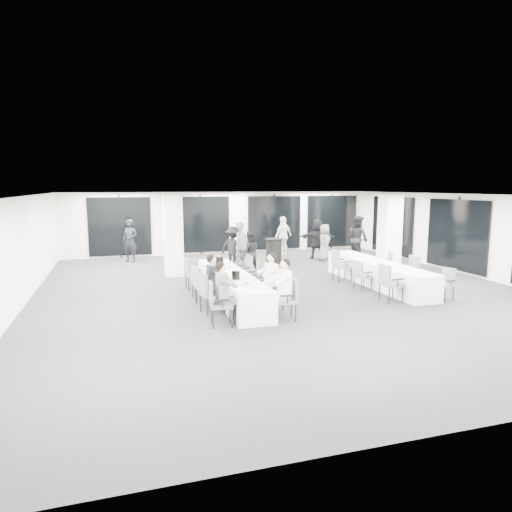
% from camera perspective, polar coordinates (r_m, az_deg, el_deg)
% --- Properties ---
extents(room, '(14.04, 16.04, 2.84)m').
position_cam_1_polar(room, '(14.65, 5.17, 2.13)').
color(room, '#232428').
rests_on(room, ground).
extents(column_left, '(0.60, 0.60, 2.80)m').
position_cam_1_polar(column_left, '(15.76, -10.30, 2.53)').
color(column_left, white).
rests_on(column_left, floor).
extents(column_right, '(0.60, 0.60, 2.80)m').
position_cam_1_polar(column_right, '(16.10, 16.33, 2.45)').
color(column_right, white).
rests_on(column_right, floor).
extents(banquet_table_main, '(0.90, 5.00, 0.75)m').
position_cam_1_polar(banquet_table_main, '(12.36, -3.12, -3.85)').
color(banquet_table_main, silver).
rests_on(banquet_table_main, floor).
extents(banquet_table_side, '(0.90, 5.00, 0.75)m').
position_cam_1_polar(banquet_table_side, '(14.68, 14.92, -2.12)').
color(banquet_table_side, silver).
rests_on(banquet_table_side, floor).
extents(cocktail_table, '(0.71, 0.71, 0.99)m').
position_cam_1_polar(cocktail_table, '(18.21, 2.25, 0.65)').
color(cocktail_table, black).
rests_on(cocktail_table, floor).
extents(chair_main_left_near, '(0.56, 0.60, 0.99)m').
position_cam_1_polar(chair_main_left_near, '(10.11, -4.83, -5.63)').
color(chair_main_left_near, '#55575D').
rests_on(chair_main_left_near, floor).
extents(chair_main_left_second, '(0.60, 0.63, 1.00)m').
position_cam_1_polar(chair_main_left_second, '(11.12, -5.98, -4.29)').
color(chair_main_left_second, '#55575D').
rests_on(chair_main_left_second, floor).
extents(chair_main_left_mid, '(0.55, 0.60, 1.02)m').
position_cam_1_polar(chair_main_left_mid, '(11.78, -6.65, -3.50)').
color(chair_main_left_mid, '#55575D').
rests_on(chair_main_left_mid, floor).
extents(chair_main_left_fourth, '(0.47, 0.53, 0.90)m').
position_cam_1_polar(chair_main_left_fourth, '(12.60, -7.29, -3.02)').
color(chair_main_left_fourth, '#55575D').
rests_on(chair_main_left_fourth, floor).
extents(chair_main_left_far, '(0.50, 0.56, 0.95)m').
position_cam_1_polar(chair_main_left_far, '(13.69, -8.11, -1.97)').
color(chair_main_left_far, '#55575D').
rests_on(chair_main_left_far, floor).
extents(chair_main_right_near, '(0.55, 0.59, 0.97)m').
position_cam_1_polar(chair_main_right_near, '(10.57, 4.10, -5.05)').
color(chair_main_right_near, '#55575D').
rests_on(chair_main_right_near, floor).
extents(chair_main_right_second, '(0.57, 0.60, 0.94)m').
position_cam_1_polar(chair_main_right_second, '(11.45, 2.34, -4.04)').
color(chair_main_right_second, '#55575D').
rests_on(chair_main_right_second, floor).
extents(chair_main_right_mid, '(0.54, 0.58, 0.92)m').
position_cam_1_polar(chair_main_right_mid, '(12.26, 0.98, -3.22)').
color(chair_main_right_mid, '#55575D').
rests_on(chair_main_right_mid, floor).
extents(chair_main_right_fourth, '(0.53, 0.56, 0.88)m').
position_cam_1_polar(chair_main_right_fourth, '(13.16, -0.31, -2.49)').
color(chair_main_right_fourth, '#55575D').
rests_on(chair_main_right_fourth, floor).
extents(chair_main_right_far, '(0.50, 0.55, 0.96)m').
position_cam_1_polar(chair_main_right_far, '(14.01, -1.35, -1.62)').
color(chair_main_right_far, '#55575D').
rests_on(chair_main_right_far, floor).
extents(chair_side_left_near, '(0.53, 0.59, 1.01)m').
position_cam_1_polar(chair_side_left_near, '(12.63, 16.26, -2.99)').
color(chair_side_left_near, '#55575D').
rests_on(chair_side_left_near, floor).
extents(chair_side_left_mid, '(0.50, 0.53, 0.87)m').
position_cam_1_polar(chair_side_left_mid, '(13.87, 12.99, -2.16)').
color(chair_side_left_mid, '#55575D').
rests_on(chair_side_left_mid, floor).
extents(chair_side_left_far, '(0.53, 0.60, 1.04)m').
position_cam_1_polar(chair_side_left_far, '(14.99, 10.43, -0.90)').
color(chair_side_left_far, '#55575D').
rests_on(chair_side_left_far, floor).
extents(chair_side_right_near, '(0.52, 0.55, 0.86)m').
position_cam_1_polar(chair_side_right_near, '(13.48, 22.61, -2.97)').
color(chair_side_right_near, '#55575D').
rests_on(chair_side_right_near, floor).
extents(chair_side_right_mid, '(0.49, 0.55, 0.96)m').
position_cam_1_polar(chair_side_right_mid, '(14.72, 18.70, -1.58)').
color(chair_side_right_mid, '#55575D').
rests_on(chair_side_right_mid, floor).
extents(chair_side_right_far, '(0.50, 0.54, 0.90)m').
position_cam_1_polar(chair_side_right_far, '(15.83, 15.81, -0.86)').
color(chair_side_right_far, '#55575D').
rests_on(chair_side_right_far, floor).
extents(seated_guest_a, '(0.50, 0.38, 1.44)m').
position_cam_1_polar(seated_guest_a, '(10.08, -3.90, -4.20)').
color(seated_guest_a, '#5B5E63').
rests_on(seated_guest_a, floor).
extents(seated_guest_b, '(0.50, 0.38, 1.44)m').
position_cam_1_polar(seated_guest_b, '(11.11, -5.17, -2.99)').
color(seated_guest_b, black).
rests_on(seated_guest_b, floor).
extents(seated_guest_c, '(0.50, 0.38, 1.44)m').
position_cam_1_polar(seated_guest_c, '(10.46, 3.24, -3.71)').
color(seated_guest_c, white).
rests_on(seated_guest_c, floor).
extents(seated_guest_d, '(0.50, 0.38, 1.44)m').
position_cam_1_polar(seated_guest_d, '(11.32, 1.61, -2.74)').
color(seated_guest_d, white).
rests_on(seated_guest_d, floor).
extents(standing_guest_a, '(0.93, 0.90, 1.99)m').
position_cam_1_polar(standing_guest_a, '(16.83, -1.86, 1.67)').
color(standing_guest_a, '#5B5E63').
rests_on(standing_guest_a, floor).
extents(standing_guest_b, '(0.87, 0.56, 1.74)m').
position_cam_1_polar(standing_guest_b, '(15.88, -0.84, 0.79)').
color(standing_guest_b, black).
rests_on(standing_guest_b, floor).
extents(standing_guest_c, '(1.24, 1.24, 1.80)m').
position_cam_1_polar(standing_guest_c, '(17.02, -2.90, 1.41)').
color(standing_guest_c, black).
rests_on(standing_guest_c, floor).
extents(standing_guest_d, '(1.33, 1.13, 1.97)m').
position_cam_1_polar(standing_guest_d, '(20.30, 3.44, 2.85)').
color(standing_guest_d, white).
rests_on(standing_guest_d, floor).
extents(standing_guest_e, '(0.66, 0.91, 1.72)m').
position_cam_1_polar(standing_guest_e, '(19.00, 8.56, 1.98)').
color(standing_guest_e, '#5B5E63').
rests_on(standing_guest_e, floor).
extents(standing_guest_f, '(1.88, 1.22, 1.91)m').
position_cam_1_polar(standing_guest_f, '(19.60, 7.64, 2.48)').
color(standing_guest_f, black).
rests_on(standing_guest_f, floor).
extents(standing_guest_g, '(0.92, 0.88, 1.98)m').
position_cam_1_polar(standing_guest_g, '(19.16, -15.48, 2.20)').
color(standing_guest_g, black).
rests_on(standing_guest_g, floor).
extents(standing_guest_h, '(0.80, 1.13, 2.14)m').
position_cam_1_polar(standing_guest_h, '(18.98, 12.62, 2.50)').
color(standing_guest_h, black).
rests_on(standing_guest_h, floor).
extents(ice_bucket_near, '(0.21, 0.21, 0.23)m').
position_cam_1_polar(ice_bucket_near, '(11.43, -2.54, -2.37)').
color(ice_bucket_near, black).
rests_on(ice_bucket_near, banquet_table_main).
extents(ice_bucket_far, '(0.25, 0.25, 0.28)m').
position_cam_1_polar(ice_bucket_far, '(13.26, -4.61, -0.74)').
color(ice_bucket_far, black).
rests_on(ice_bucket_far, banquet_table_main).
extents(water_bottle_a, '(0.06, 0.06, 0.19)m').
position_cam_1_polar(water_bottle_a, '(10.62, -1.17, -3.33)').
color(water_bottle_a, silver).
rests_on(water_bottle_a, banquet_table_main).
extents(water_bottle_b, '(0.06, 0.06, 0.20)m').
position_cam_1_polar(water_bottle_b, '(12.73, -3.30, -1.29)').
color(water_bottle_b, silver).
rests_on(water_bottle_b, banquet_table_main).
extents(water_bottle_c, '(0.07, 0.07, 0.22)m').
position_cam_1_polar(water_bottle_c, '(13.98, -4.75, -0.37)').
color(water_bottle_c, silver).
rests_on(water_bottle_c, banquet_table_main).
extents(plate_a, '(0.21, 0.21, 0.03)m').
position_cam_1_polar(plate_a, '(10.75, -1.67, -3.65)').
color(plate_a, white).
rests_on(plate_a, banquet_table_main).
extents(plate_b, '(0.19, 0.19, 0.03)m').
position_cam_1_polar(plate_b, '(10.85, -0.72, -3.53)').
color(plate_b, white).
rests_on(plate_b, banquet_table_main).
extents(plate_c, '(0.21, 0.21, 0.03)m').
position_cam_1_polar(plate_c, '(11.99, -2.75, -2.36)').
color(plate_c, white).
rests_on(plate_c, banquet_table_main).
extents(wine_glass, '(0.08, 0.08, 0.21)m').
position_cam_1_polar(wine_glass, '(10.32, 1.08, -3.37)').
color(wine_glass, silver).
rests_on(wine_glass, banquet_table_main).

